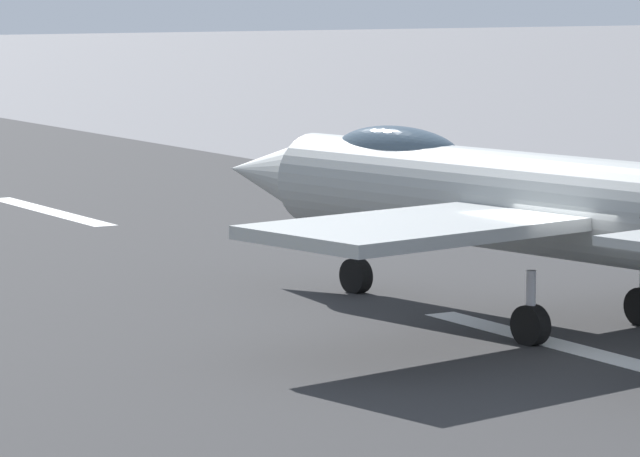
% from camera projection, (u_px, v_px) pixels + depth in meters
% --- Properties ---
extents(ground_plane, '(400.00, 400.00, 0.00)m').
position_uv_depth(ground_plane, '(554.00, 344.00, 36.00)').
color(ground_plane, slate).
extents(runway_strip, '(240.00, 26.00, 0.02)m').
position_uv_depth(runway_strip, '(554.00, 344.00, 35.98)').
color(runway_strip, '#313031').
rests_on(runway_strip, ground).
extents(fighter_jet, '(17.24, 13.73, 5.66)m').
position_uv_depth(fighter_jet, '(518.00, 198.00, 38.00)').
color(fighter_jet, '#999D9C').
rests_on(fighter_jet, ground).
extents(crew_person, '(0.70, 0.36, 1.69)m').
position_uv_depth(crew_person, '(562.00, 201.00, 51.81)').
color(crew_person, '#1E2338').
rests_on(crew_person, ground).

